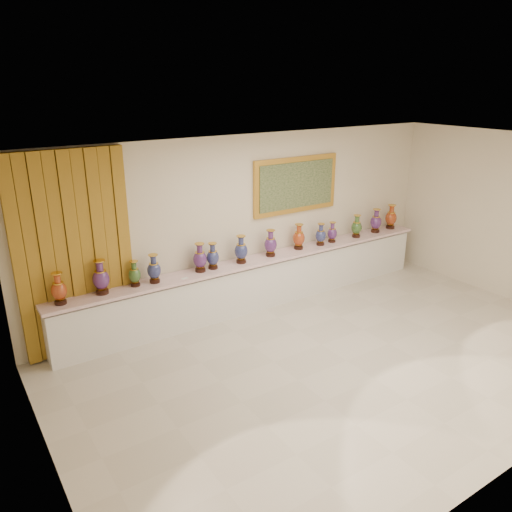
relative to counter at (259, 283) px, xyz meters
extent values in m
plane|color=beige|center=(0.00, -2.27, -0.44)|extent=(8.00, 8.00, 0.00)
plane|color=beige|center=(0.00, 0.23, 1.06)|extent=(8.00, 0.00, 8.00)
plane|color=beige|center=(-4.00, -2.27, 1.06)|extent=(0.00, 5.00, 5.00)
plane|color=white|center=(0.00, -2.27, 2.56)|extent=(8.00, 8.00, 0.00)
cube|color=#B37B26|center=(-3.03, 0.17, 1.06)|extent=(1.64, 0.14, 2.95)
cube|color=gold|center=(0.93, 0.19, 1.62)|extent=(1.80, 0.06, 1.00)
cube|color=#1A351B|center=(0.93, 0.16, 1.62)|extent=(1.62, 0.02, 0.82)
cube|color=white|center=(0.00, 0.00, -0.03)|extent=(7.20, 0.42, 0.81)
cube|color=#FFD6DB|center=(0.00, -0.02, 0.44)|extent=(7.28, 0.48, 0.05)
cylinder|color=black|center=(-3.34, -0.03, 0.49)|extent=(0.16, 0.16, 0.05)
cone|color=gold|center=(-3.34, -0.03, 0.54)|extent=(0.14, 0.14, 0.03)
ellipsoid|color=maroon|center=(-3.34, -0.03, 0.66)|extent=(0.22, 0.22, 0.27)
cylinder|color=gold|center=(-3.34, -0.03, 0.78)|extent=(0.15, 0.15, 0.01)
cylinder|color=maroon|center=(-3.34, -0.03, 0.84)|extent=(0.09, 0.09, 0.10)
cone|color=maroon|center=(-3.34, -0.03, 0.90)|extent=(0.15, 0.15, 0.04)
cylinder|color=gold|center=(-3.34, -0.03, 0.92)|extent=(0.15, 0.15, 0.01)
cylinder|color=black|center=(-2.74, -0.01, 0.49)|extent=(0.18, 0.18, 0.05)
cone|color=gold|center=(-2.74, -0.01, 0.55)|extent=(0.16, 0.16, 0.03)
ellipsoid|color=#290E49|center=(-2.74, -0.01, 0.69)|extent=(0.26, 0.26, 0.30)
cylinder|color=gold|center=(-2.74, -0.01, 0.81)|extent=(0.16, 0.16, 0.01)
cylinder|color=#290E49|center=(-2.74, -0.01, 0.88)|extent=(0.09, 0.09, 0.11)
cone|color=#290E49|center=(-2.74, -0.01, 0.95)|extent=(0.16, 0.16, 0.04)
cylinder|color=gold|center=(-2.74, -0.01, 0.97)|extent=(0.17, 0.17, 0.01)
cylinder|color=black|center=(-2.24, 0.00, 0.48)|extent=(0.14, 0.14, 0.04)
cone|color=gold|center=(-2.24, 0.00, 0.53)|extent=(0.12, 0.12, 0.03)
ellipsoid|color=black|center=(-2.24, 0.00, 0.64)|extent=(0.23, 0.23, 0.23)
cylinder|color=gold|center=(-2.24, 0.00, 0.73)|extent=(0.13, 0.13, 0.01)
cylinder|color=black|center=(-2.24, 0.00, 0.79)|extent=(0.07, 0.07, 0.08)
cone|color=black|center=(-2.24, 0.00, 0.84)|extent=(0.13, 0.13, 0.03)
cylinder|color=gold|center=(-2.24, 0.00, 0.86)|extent=(0.13, 0.13, 0.01)
cylinder|color=black|center=(-1.94, -0.03, 0.49)|extent=(0.16, 0.16, 0.04)
cone|color=gold|center=(-1.94, -0.03, 0.54)|extent=(0.14, 0.14, 0.03)
ellipsoid|color=#0E183C|center=(-1.94, -0.03, 0.66)|extent=(0.25, 0.25, 0.26)
cylinder|color=gold|center=(-1.94, -0.03, 0.77)|extent=(0.14, 0.14, 0.01)
cylinder|color=#0E183C|center=(-1.94, -0.03, 0.83)|extent=(0.08, 0.08, 0.09)
cone|color=#0E183C|center=(-1.94, -0.03, 0.89)|extent=(0.14, 0.14, 0.03)
cylinder|color=gold|center=(-1.94, -0.03, 0.91)|extent=(0.15, 0.15, 0.01)
cylinder|color=black|center=(-1.15, 0.00, 0.49)|extent=(0.17, 0.17, 0.05)
cone|color=gold|center=(-1.15, 0.00, 0.54)|extent=(0.15, 0.15, 0.03)
ellipsoid|color=#290E49|center=(-1.15, 0.00, 0.67)|extent=(0.24, 0.24, 0.28)
cylinder|color=gold|center=(-1.15, 0.00, 0.79)|extent=(0.15, 0.15, 0.01)
cylinder|color=#290E49|center=(-1.15, 0.00, 0.85)|extent=(0.09, 0.09, 0.10)
cone|color=#290E49|center=(-1.15, 0.00, 0.92)|extent=(0.15, 0.15, 0.04)
cylinder|color=gold|center=(-1.15, 0.00, 0.94)|extent=(0.16, 0.16, 0.01)
cylinder|color=black|center=(-0.91, 0.00, 0.49)|extent=(0.16, 0.16, 0.04)
cone|color=gold|center=(-0.91, 0.00, 0.53)|extent=(0.14, 0.14, 0.03)
ellipsoid|color=#0E183C|center=(-0.91, 0.00, 0.66)|extent=(0.23, 0.23, 0.25)
cylinder|color=gold|center=(-0.91, 0.00, 0.76)|extent=(0.14, 0.14, 0.01)
cylinder|color=#0E183C|center=(-0.91, 0.00, 0.82)|extent=(0.08, 0.08, 0.09)
cone|color=#0E183C|center=(-0.91, 0.00, 0.88)|extent=(0.14, 0.14, 0.03)
cylinder|color=gold|center=(-0.91, 0.00, 0.90)|extent=(0.14, 0.14, 0.01)
cylinder|color=black|center=(-0.38, -0.03, 0.49)|extent=(0.17, 0.17, 0.05)
cone|color=gold|center=(-0.38, -0.03, 0.54)|extent=(0.15, 0.15, 0.03)
ellipsoid|color=#0E183C|center=(-0.38, -0.03, 0.67)|extent=(0.27, 0.27, 0.28)
cylinder|color=gold|center=(-0.38, -0.03, 0.79)|extent=(0.15, 0.15, 0.01)
cylinder|color=#0E183C|center=(-0.38, -0.03, 0.85)|extent=(0.09, 0.09, 0.10)
cone|color=#0E183C|center=(-0.38, -0.03, 0.92)|extent=(0.15, 0.15, 0.04)
cylinder|color=gold|center=(-0.38, -0.03, 0.94)|extent=(0.16, 0.16, 0.01)
cylinder|color=black|center=(0.23, -0.02, 0.49)|extent=(0.17, 0.17, 0.05)
cone|color=gold|center=(0.23, -0.02, 0.54)|extent=(0.15, 0.15, 0.03)
ellipsoid|color=#290E49|center=(0.23, -0.02, 0.67)|extent=(0.24, 0.24, 0.28)
cylinder|color=gold|center=(0.23, -0.02, 0.79)|extent=(0.15, 0.15, 0.01)
cylinder|color=#290E49|center=(0.23, -0.02, 0.85)|extent=(0.09, 0.09, 0.10)
cone|color=#290E49|center=(0.23, -0.02, 0.92)|extent=(0.15, 0.15, 0.04)
cylinder|color=gold|center=(0.23, -0.02, 0.93)|extent=(0.16, 0.16, 0.01)
cylinder|color=black|center=(0.88, 0.01, 0.49)|extent=(0.17, 0.17, 0.05)
cone|color=gold|center=(0.88, 0.01, 0.54)|extent=(0.15, 0.15, 0.03)
ellipsoid|color=maroon|center=(0.88, 0.01, 0.67)|extent=(0.26, 0.26, 0.27)
cylinder|color=gold|center=(0.88, 0.01, 0.78)|extent=(0.15, 0.15, 0.01)
cylinder|color=maroon|center=(0.88, 0.01, 0.84)|extent=(0.09, 0.09, 0.10)
cone|color=maroon|center=(0.88, 0.01, 0.91)|extent=(0.15, 0.15, 0.04)
cylinder|color=gold|center=(0.88, 0.01, 0.93)|extent=(0.15, 0.15, 0.01)
cylinder|color=black|center=(1.37, -0.03, 0.48)|extent=(0.15, 0.15, 0.04)
cone|color=gold|center=(1.37, -0.03, 0.53)|extent=(0.13, 0.13, 0.03)
ellipsoid|color=#0E183C|center=(1.37, -0.03, 0.65)|extent=(0.21, 0.21, 0.24)
cylinder|color=gold|center=(1.37, -0.03, 0.75)|extent=(0.13, 0.13, 0.01)
cylinder|color=#0E183C|center=(1.37, -0.03, 0.80)|extent=(0.08, 0.08, 0.09)
cone|color=#0E183C|center=(1.37, -0.03, 0.86)|extent=(0.13, 0.13, 0.03)
cylinder|color=gold|center=(1.37, -0.03, 0.88)|extent=(0.14, 0.14, 0.01)
cylinder|color=black|center=(1.67, -0.02, 0.48)|extent=(0.14, 0.14, 0.04)
cone|color=gold|center=(1.67, -0.02, 0.53)|extent=(0.12, 0.12, 0.03)
ellipsoid|color=#290E49|center=(1.67, -0.02, 0.64)|extent=(0.23, 0.23, 0.23)
cylinder|color=gold|center=(1.67, -0.02, 0.73)|extent=(0.13, 0.13, 0.01)
cylinder|color=#290E49|center=(1.67, -0.02, 0.78)|extent=(0.07, 0.07, 0.08)
cone|color=#290E49|center=(1.67, -0.02, 0.84)|extent=(0.13, 0.13, 0.03)
cylinder|color=gold|center=(1.67, -0.02, 0.85)|extent=(0.13, 0.13, 0.01)
cylinder|color=black|center=(2.28, -0.04, 0.49)|extent=(0.16, 0.16, 0.04)
cone|color=gold|center=(2.28, -0.04, 0.53)|extent=(0.14, 0.14, 0.03)
ellipsoid|color=black|center=(2.28, -0.04, 0.66)|extent=(0.22, 0.22, 0.26)
cylinder|color=gold|center=(2.28, -0.04, 0.77)|extent=(0.14, 0.14, 0.01)
cylinder|color=black|center=(2.28, -0.04, 0.83)|extent=(0.08, 0.08, 0.09)
cone|color=black|center=(2.28, -0.04, 0.89)|extent=(0.14, 0.14, 0.03)
cylinder|color=gold|center=(2.28, -0.04, 0.91)|extent=(0.15, 0.15, 0.01)
cylinder|color=black|center=(2.85, -0.01, 0.49)|extent=(0.17, 0.17, 0.05)
cone|color=gold|center=(2.85, -0.01, 0.54)|extent=(0.15, 0.15, 0.03)
ellipsoid|color=#290E49|center=(2.85, -0.01, 0.67)|extent=(0.23, 0.23, 0.28)
cylinder|color=gold|center=(2.85, -0.01, 0.79)|extent=(0.15, 0.15, 0.01)
cylinder|color=#290E49|center=(2.85, -0.01, 0.85)|extent=(0.09, 0.09, 0.10)
cone|color=#290E49|center=(2.85, -0.01, 0.92)|extent=(0.15, 0.15, 0.04)
cylinder|color=gold|center=(2.85, -0.01, 0.94)|extent=(0.16, 0.16, 0.01)
cylinder|color=black|center=(3.31, 0.01, 0.49)|extent=(0.18, 0.18, 0.05)
cone|color=gold|center=(3.31, 0.01, 0.54)|extent=(0.15, 0.15, 0.03)
ellipsoid|color=maroon|center=(3.31, 0.01, 0.68)|extent=(0.30, 0.30, 0.29)
cylinder|color=gold|center=(3.31, 0.01, 0.81)|extent=(0.16, 0.16, 0.01)
cylinder|color=maroon|center=(3.31, 0.01, 0.87)|extent=(0.09, 0.09, 0.11)
cone|color=maroon|center=(3.31, 0.01, 0.94)|extent=(0.16, 0.16, 0.04)
cylinder|color=gold|center=(3.31, 0.01, 0.96)|extent=(0.16, 0.16, 0.01)
cube|color=white|center=(-1.49, -0.14, 0.47)|extent=(0.10, 0.06, 0.00)
camera|label=1|loc=(-4.56, -6.77, 3.40)|focal=35.00mm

